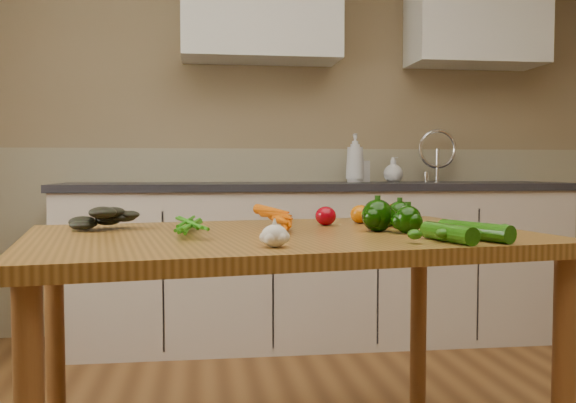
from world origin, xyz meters
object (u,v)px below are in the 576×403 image
Objects in this scene: soap_bottle_b at (360,166)px; tomato_c at (397,213)px; table at (283,262)px; zucchini_b at (449,233)px; soap_bottle_c at (393,170)px; tomato_b at (360,214)px; carrot_bunch at (251,219)px; leafy_greens at (106,213)px; soap_bottle_a at (355,158)px; pepper_b at (400,214)px; zucchini_a at (475,231)px; pepper_c at (408,220)px; garlic_bulb at (275,236)px; tomato_a at (326,216)px; pepper_a at (378,216)px.

tomato_c is at bearing -30.12° from soap_bottle_b.
zucchini_b is at bearing -46.06° from table.
soap_bottle_c is 1.62m from tomato_b.
carrot_bunch is 1.30× the size of leafy_greens.
tomato_c is at bearing 87.61° from soap_bottle_a.
pepper_b is 0.41× the size of zucchini_b.
zucchini_a reaches higher than table.
pepper_c is at bearing -30.48° from soap_bottle_b.
garlic_bulb is (-0.07, -0.35, 0.12)m from table.
tomato_a is 0.30× the size of zucchini_a.
zucchini_a reaches higher than zucchini_b.
soap_bottle_c reaches higher than garlic_bulb.
table is 22.86× the size of tomato_a.
soap_bottle_b is 1.59m from tomato_b.
garlic_bulb is at bearing -39.88° from soap_bottle_b.
pepper_b reaches higher than tomato_c.
pepper_a is at bearing 178.14° from soap_bottle_c.
zucchini_b is (0.11, -0.30, -0.02)m from pepper_a.
tomato_c is (-0.27, -1.58, -0.17)m from soap_bottle_b.
soap_bottle_c is at bearing 71.42° from pepper_a.
soap_bottle_c is 0.53× the size of carrot_bunch.
zucchini_a is at bearing -37.83° from carrot_bunch.
pepper_c is at bearing -101.25° from pepper_b.
carrot_bunch is 0.55m from tomato_c.
tomato_b is at bearing 98.68° from pepper_c.
leafy_greens reaches higher than garlic_bulb.
pepper_a is at bearing -61.37° from tomato_a.
soap_bottle_a is 3.49× the size of pepper_c.
carrot_bunch reaches higher than zucchini_a.
tomato_b is (-0.34, -1.47, -0.22)m from soap_bottle_a.
zucchini_b is (0.03, -0.23, -0.02)m from pepper_c.
soap_bottle_b is 2.25× the size of pepper_b.
pepper_b is 1.03× the size of pepper_c.
soap_bottle_c is at bearing 51.74° from carrot_bunch.
zucchini_b is (0.22, -0.52, -0.01)m from tomato_a.
carrot_bunch is at bearing 72.35° from soap_bottle_a.
leafy_greens is (-0.54, 0.17, 0.14)m from table.
garlic_bulb is 0.51m from pepper_c.
soap_bottle_b is at bearing 84.16° from zucchini_a.
zucchini_a is (0.08, -0.40, -0.02)m from pepper_b.
table is 19.22× the size of pepper_b.
soap_bottle_a reaches higher than carrot_bunch.
pepper_a is 1.37× the size of tomato_b.
soap_bottle_a is 1.64m from pepper_b.
leafy_greens is at bearing 155.09° from soap_bottle_c.
soap_bottle_a is 0.09m from soap_bottle_b.
tomato_b reaches higher than table.
carrot_bunch is (-0.09, 0.05, 0.12)m from table.
soap_bottle_b is at bearing 52.94° from leafy_greens.
pepper_c is (0.45, -0.13, 0.00)m from carrot_bunch.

